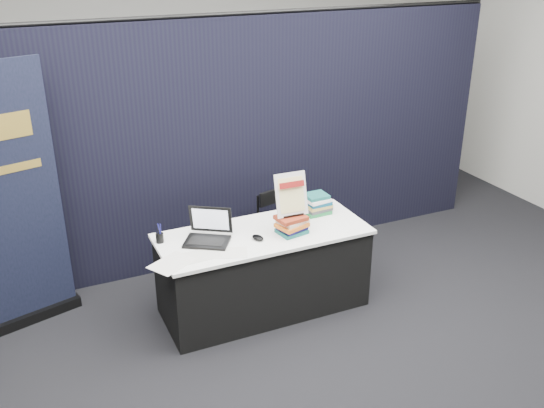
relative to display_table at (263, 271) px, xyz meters
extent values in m
plane|color=black|center=(0.00, -0.55, -0.38)|extent=(8.00, 8.00, 0.00)
cube|color=#ADACA4|center=(0.00, 3.45, 1.37)|extent=(8.00, 0.02, 3.50)
cube|color=black|center=(0.00, 1.05, 0.82)|extent=(6.00, 0.08, 2.40)
cube|color=black|center=(0.00, 0.00, -0.02)|extent=(1.76, 0.71, 0.72)
cube|color=white|center=(0.00, 0.00, 0.36)|extent=(1.80, 0.75, 0.03)
cube|color=black|center=(-0.50, 0.01, 0.38)|extent=(0.44, 0.41, 0.02)
cube|color=black|center=(-0.50, 0.14, 0.52)|extent=(0.34, 0.25, 0.25)
cube|color=silver|center=(-0.50, 0.13, 0.52)|extent=(0.28, 0.20, 0.20)
ellipsoid|color=black|center=(-0.10, -0.11, 0.39)|extent=(0.11, 0.13, 0.04)
cube|color=silver|center=(-0.86, -0.20, 0.38)|extent=(0.40, 0.37, 0.00)
cube|color=silver|center=(-0.61, -0.17, 0.38)|extent=(0.29, 0.21, 0.00)
cube|color=silver|center=(-0.38, -0.23, 0.38)|extent=(0.31, 0.26, 0.00)
cylinder|color=black|center=(-0.85, 0.18, 0.42)|extent=(0.07, 0.07, 0.08)
cube|color=#185B56|center=(0.22, -0.12, 0.39)|extent=(0.27, 0.23, 0.03)
cube|color=#131353|center=(0.22, -0.12, 0.42)|extent=(0.27, 0.23, 0.03)
cube|color=orange|center=(0.22, -0.12, 0.45)|extent=(0.27, 0.23, 0.03)
cube|color=beige|center=(0.22, -0.12, 0.49)|extent=(0.27, 0.23, 0.03)
cube|color=maroon|center=(0.22, -0.12, 0.52)|extent=(0.27, 0.23, 0.03)
cube|color=#20793C|center=(0.60, 0.16, 0.39)|extent=(0.22, 0.17, 0.03)
cube|color=#46454A|center=(0.60, 0.16, 0.42)|extent=(0.22, 0.17, 0.03)
cube|color=tan|center=(0.60, 0.16, 0.45)|extent=(0.22, 0.17, 0.03)
cube|color=navy|center=(0.60, 0.16, 0.48)|extent=(0.22, 0.17, 0.03)
cube|color=white|center=(0.60, 0.16, 0.51)|extent=(0.22, 0.17, 0.03)
cube|color=#185B56|center=(0.60, 0.16, 0.54)|extent=(0.22, 0.17, 0.03)
cube|color=black|center=(0.22, -0.13, 0.55)|extent=(0.18, 0.02, 0.01)
cylinder|color=black|center=(0.14, -0.05, 0.65)|extent=(0.01, 0.10, 0.27)
cylinder|color=black|center=(0.29, -0.05, 0.65)|extent=(0.01, 0.10, 0.27)
cube|color=silver|center=(0.22, -0.09, 0.72)|extent=(0.28, 0.12, 0.36)
cube|color=#F5E899|center=(0.22, -0.10, 0.72)|extent=(0.22, 0.09, 0.29)
cube|color=maroon|center=(0.22, -0.10, 0.81)|extent=(0.22, 0.02, 0.05)
cube|color=black|center=(-1.95, 0.62, -0.33)|extent=(0.94, 0.36, 0.09)
cube|color=black|center=(-1.95, 0.64, 0.74)|extent=(0.87, 0.28, 2.23)
cylinder|color=black|center=(0.25, 0.35, -0.18)|extent=(0.02, 0.02, 0.39)
cylinder|color=black|center=(0.60, 0.35, -0.18)|extent=(0.02, 0.02, 0.39)
cylinder|color=black|center=(0.25, 0.70, -0.18)|extent=(0.02, 0.02, 0.39)
cylinder|color=black|center=(0.60, 0.70, -0.18)|extent=(0.02, 0.02, 0.39)
cube|color=black|center=(0.43, 0.52, 0.03)|extent=(0.45, 0.45, 0.03)
cube|color=black|center=(0.43, 0.70, 0.36)|extent=(0.34, 0.12, 0.14)
camera|label=1|loc=(-1.85, -4.22, 2.66)|focal=40.00mm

